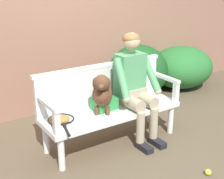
# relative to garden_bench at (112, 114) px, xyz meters

# --- Properties ---
(ground_plane) EXTENTS (40.00, 40.00, 0.00)m
(ground_plane) POSITION_rel_garden_bench_xyz_m (0.00, 0.00, -0.37)
(ground_plane) COLOR brown
(brick_garden_fence) EXTENTS (8.00, 0.30, 2.38)m
(brick_garden_fence) POSITION_rel_garden_bench_xyz_m (0.00, 1.44, 0.81)
(brick_garden_fence) COLOR #936651
(brick_garden_fence) RESTS_ON ground
(hedge_bush_mid_left) EXTENTS (1.00, 0.93, 0.87)m
(hedge_bush_mid_left) POSITION_rel_garden_bench_xyz_m (1.21, 1.06, 0.06)
(hedge_bush_mid_left) COLOR #194C1E
(hedge_bush_mid_left) RESTS_ON ground
(hedge_bush_far_left) EXTENTS (1.17, 1.03, 0.74)m
(hedge_bush_far_left) POSITION_rel_garden_bench_xyz_m (2.16, 1.02, -0.00)
(hedge_bush_far_left) COLOR #286B2D
(hedge_bush_far_left) RESTS_ON ground
(garden_bench) EXTENTS (1.68, 0.53, 0.43)m
(garden_bench) POSITION_rel_garden_bench_xyz_m (0.00, 0.00, 0.00)
(garden_bench) COLOR white
(garden_bench) RESTS_ON ground
(bench_backrest) EXTENTS (1.72, 0.06, 0.50)m
(bench_backrest) POSITION_rel_garden_bench_xyz_m (0.00, 0.24, 0.31)
(bench_backrest) COLOR white
(bench_backrest) RESTS_ON garden_bench
(bench_armrest_left_end) EXTENTS (0.06, 0.53, 0.28)m
(bench_armrest_left_end) POSITION_rel_garden_bench_xyz_m (-0.80, -0.09, 0.26)
(bench_armrest_left_end) COLOR white
(bench_armrest_left_end) RESTS_ON garden_bench
(bench_armrest_right_end) EXTENTS (0.06, 0.53, 0.28)m
(bench_armrest_right_end) POSITION_rel_garden_bench_xyz_m (0.80, -0.09, 0.26)
(bench_armrest_right_end) COLOR white
(bench_armrest_right_end) RESTS_ON garden_bench
(person_seated) EXTENTS (0.56, 0.67, 1.30)m
(person_seated) POSITION_rel_garden_bench_xyz_m (0.31, -0.02, 0.33)
(person_seated) COLOR black
(person_seated) RESTS_ON ground
(dog_on_bench) EXTENTS (0.39, 0.46, 0.49)m
(dog_on_bench) POSITION_rel_garden_bench_xyz_m (-0.14, -0.01, 0.30)
(dog_on_bench) COLOR brown
(dog_on_bench) RESTS_ON garden_bench
(tennis_racket) EXTENTS (0.35, 0.58, 0.03)m
(tennis_racket) POSITION_rel_garden_bench_xyz_m (-0.63, 0.04, 0.07)
(tennis_racket) COLOR black
(tennis_racket) RESTS_ON garden_bench
(baseball_glove) EXTENTS (0.27, 0.24, 0.09)m
(baseball_glove) POSITION_rel_garden_bench_xyz_m (-0.67, 0.00, 0.10)
(baseball_glove) COLOR #9E6B2D
(baseball_glove) RESTS_ON garden_bench
(sports_bag) EXTENTS (0.29, 0.22, 0.14)m
(sports_bag) POSITION_rel_garden_bench_xyz_m (-0.07, 0.06, 0.13)
(sports_bag) COLOR #2D8E42
(sports_bag) RESTS_ON garden_bench
(tennis_ball) EXTENTS (0.07, 0.07, 0.07)m
(tennis_ball) POSITION_rel_garden_bench_xyz_m (0.44, -1.11, -0.34)
(tennis_ball) COLOR #CCDB33
(tennis_ball) RESTS_ON ground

